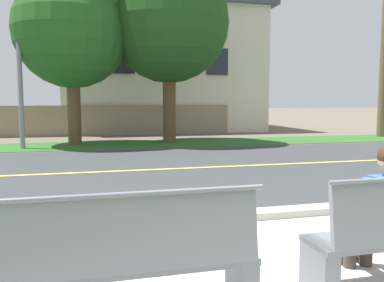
% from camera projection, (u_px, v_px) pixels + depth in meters
% --- Properties ---
extents(ground_plane, '(140.00, 140.00, 0.00)m').
position_uv_depth(ground_plane, '(149.00, 160.00, 10.72)').
color(ground_plane, '#665B4C').
extents(curb_edge, '(44.00, 0.30, 0.11)m').
position_uv_depth(curb_edge, '(208.00, 218.00, 5.27)').
color(curb_edge, '#ADA89E').
rests_on(curb_edge, ground_plane).
extents(street_asphalt, '(52.00, 8.00, 0.01)m').
position_uv_depth(street_asphalt, '(158.00, 170.00, 9.28)').
color(street_asphalt, '#383A3D').
rests_on(street_asphalt, ground_plane).
extents(road_centre_line, '(48.00, 0.14, 0.01)m').
position_uv_depth(road_centre_line, '(158.00, 169.00, 9.27)').
color(road_centre_line, '#E0CC4C').
rests_on(road_centre_line, ground_plane).
extents(far_verge_grass, '(48.00, 2.80, 0.02)m').
position_uv_depth(far_verge_grass, '(134.00, 144.00, 14.62)').
color(far_verge_grass, '#2D6026').
rests_on(far_verge_grass, ground_plane).
extents(bench_left, '(1.99, 0.48, 1.01)m').
position_uv_depth(bench_left, '(123.00, 263.00, 2.81)').
color(bench_left, slate).
rests_on(bench_left, ground_plane).
extents(seated_person_blue, '(0.52, 0.68, 1.25)m').
position_uv_depth(seated_person_blue, '(381.00, 207.00, 3.51)').
color(seated_person_blue, '#47382D').
rests_on(seated_person_blue, ground_plane).
extents(streetlamp, '(0.24, 2.10, 7.39)m').
position_uv_depth(streetlamp, '(19.00, 22.00, 13.08)').
color(streetlamp, gray).
rests_on(streetlamp, ground_plane).
extents(shade_tree_far_left, '(4.12, 4.12, 6.79)m').
position_uv_depth(shade_tree_far_left, '(75.00, 22.00, 14.10)').
color(shade_tree_far_left, brown).
rests_on(shade_tree_far_left, ground_plane).
extents(shade_tree_left, '(4.57, 4.57, 7.54)m').
position_uv_depth(shade_tree_left, '(173.00, 13.00, 14.91)').
color(shade_tree_left, brown).
rests_on(shade_tree_left, ground_plane).
extents(garden_wall, '(13.00, 0.36, 1.40)m').
position_uv_depth(garden_wall, '(93.00, 120.00, 18.31)').
color(garden_wall, gray).
rests_on(garden_wall, ground_plane).
extents(house_across_street, '(11.03, 6.91, 6.99)m').
position_uv_depth(house_across_street, '(160.00, 66.00, 22.00)').
color(house_across_street, beige).
rests_on(house_across_street, ground_plane).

